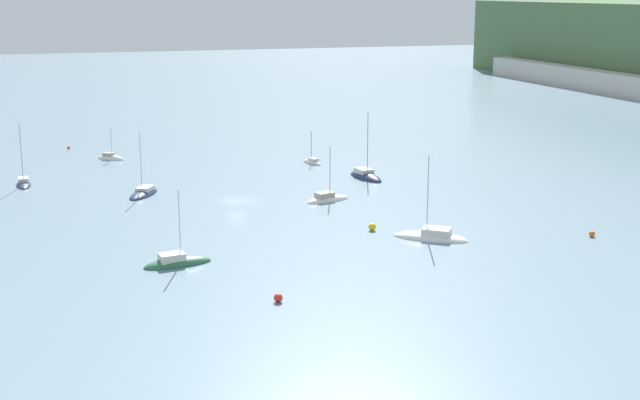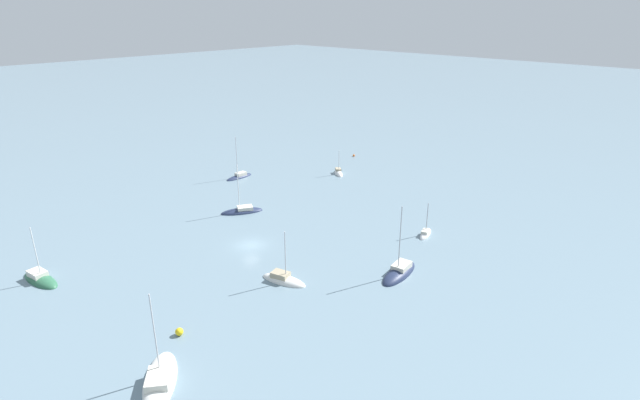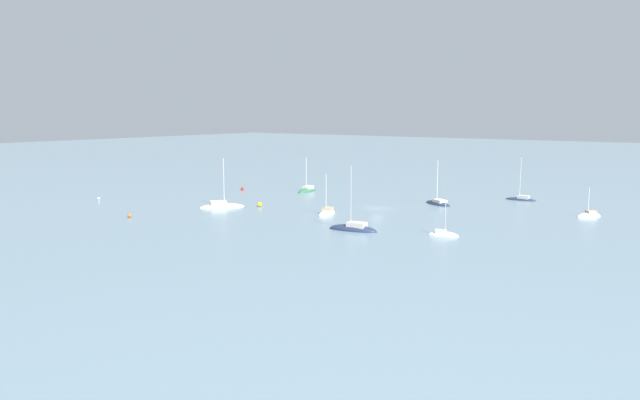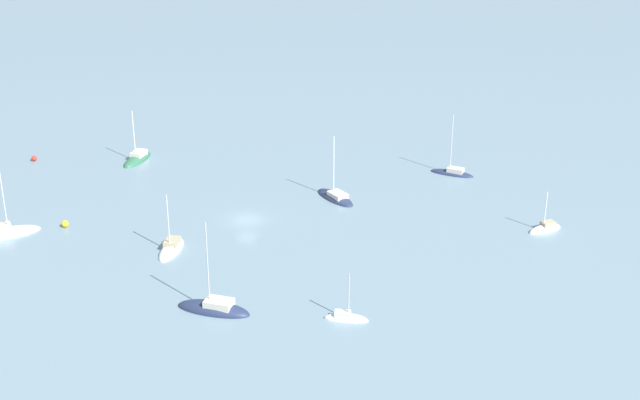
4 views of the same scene
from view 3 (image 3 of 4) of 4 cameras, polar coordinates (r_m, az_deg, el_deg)
The scene contains 13 objects.
ground_plane at distance 120.17m, azimuth 5.24°, elevation -0.75°, with size 600.00×600.00×0.00m, color slate.
sailboat_0 at distance 144.43m, azimuth -1.19°, elevation 0.83°, with size 3.46×7.41×8.72m.
sailboat_1 at distance 112.62m, azimuth 0.62°, elevation -1.26°, with size 3.89×6.85×8.06m.
sailboat_2 at distance 119.76m, azimuth 23.37°, elevation -1.38°, with size 4.18×4.75×6.02m.
sailboat_3 at distance 126.77m, azimuth 10.74°, elevation -0.35°, with size 7.73×5.94×9.51m.
sailboat_4 at distance 97.70m, azimuth 3.06°, elevation -2.72°, with size 8.38×3.92×11.03m.
sailboat_5 at distance 137.05m, azimuth 17.91°, elevation 0.05°, with size 6.47×2.01×9.50m.
sailboat_6 at distance 95.14m, azimuth 11.18°, elevation -3.18°, with size 4.81×2.68×6.03m.
sailboat_7 at distance 122.10m, azimuth -8.98°, elevation -0.62°, with size 7.76×8.71×10.35m.
mooring_buoy_0 at distance 122.13m, azimuth -5.54°, elevation -0.40°, with size 0.89×0.89×0.89m.
mooring_buoy_1 at distance 148.00m, azimuth -7.11°, elevation 1.06°, with size 0.81×0.81×0.81m.
mooring_buoy_3 at distance 114.14m, azimuth -17.03°, elevation -1.38°, with size 0.68×0.68×0.68m.
mooring_buoy_4 at distance 138.61m, azimuth -19.58°, elevation 0.12°, with size 0.61×0.61×0.61m.
Camera 3 is at (-60.20, 102.34, 18.55)m, focal length 35.00 mm.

